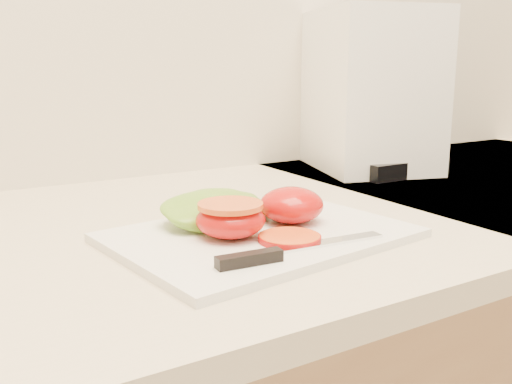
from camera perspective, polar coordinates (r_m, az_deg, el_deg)
cutting_board at (r=0.67m, az=0.45°, el=-4.34°), size 0.36×0.28×0.01m
tomato_half_dome at (r=0.70m, az=3.57°, el=-1.30°), size 0.08×0.08×0.04m
tomato_half_cut at (r=0.64m, az=-2.57°, el=-2.64°), size 0.08×0.08×0.04m
tomato_slice_0 at (r=0.63m, az=3.38°, el=-4.63°), size 0.07×0.07×0.01m
lettuce_leaf_0 at (r=0.71m, az=-3.92°, el=-1.72°), size 0.19×0.15×0.03m
lettuce_leaf_1 at (r=0.74m, az=-1.47°, el=-1.39°), size 0.12×0.13×0.02m
knife at (r=0.58m, az=2.55°, el=-6.02°), size 0.21×0.04×0.01m
appliance at (r=1.13m, az=11.39°, el=9.90°), size 0.27×0.30×0.30m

